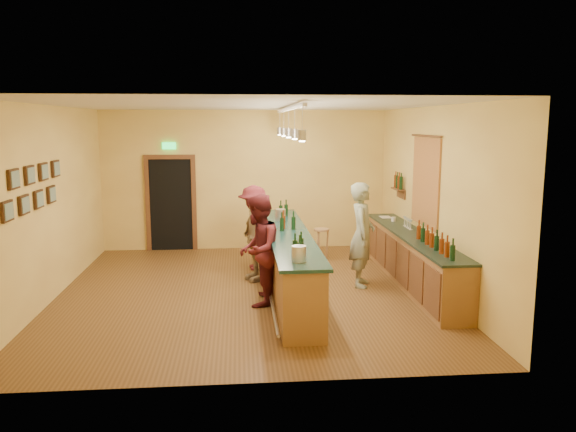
{
  "coord_description": "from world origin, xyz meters",
  "views": [
    {
      "loc": [
        -0.15,
        -9.46,
        2.91
      ],
      "look_at": [
        0.71,
        0.2,
        1.3
      ],
      "focal_mm": 35.0,
      "sensor_mm": 36.0,
      "label": 1
    }
  ],
  "objects": [
    {
      "name": "bar_stool",
      "position": [
        1.61,
        2.2,
        0.53
      ],
      "size": [
        0.33,
        0.33,
        0.68
      ],
      "rotation": [
        0.0,
        0.0,
        0.11
      ],
      "color": "olive",
      "rests_on": "floor"
    },
    {
      "name": "doorway",
      "position": [
        -1.7,
        3.47,
        1.13
      ],
      "size": [
        1.15,
        0.09,
        2.48
      ],
      "color": "black",
      "rests_on": "wall_back"
    },
    {
      "name": "tapestry",
      "position": [
        3.23,
        0.4,
        1.85
      ],
      "size": [
        0.03,
        1.4,
        1.6
      ],
      "primitive_type": "cube",
      "color": "maroon",
      "rests_on": "wall_right"
    },
    {
      "name": "wall_left",
      "position": [
        -3.25,
        0.0,
        1.6
      ],
      "size": [
        0.02,
        7.0,
        3.2
      ],
      "primitive_type": "cube",
      "color": "tan",
      "rests_on": "floor"
    },
    {
      "name": "bartender",
      "position": [
        2.04,
        0.21,
        0.94
      ],
      "size": [
        0.6,
        0.77,
        1.88
      ],
      "primitive_type": "imported",
      "rotation": [
        0.0,
        0.0,
        1.32
      ],
      "color": "gray",
      "rests_on": "floor"
    },
    {
      "name": "back_counter",
      "position": [
        2.97,
        0.18,
        0.49
      ],
      "size": [
        0.6,
        4.55,
        1.27
      ],
      "color": "olive",
      "rests_on": "floor"
    },
    {
      "name": "tasting_bar",
      "position": [
        0.7,
        -0.0,
        0.61
      ],
      "size": [
        0.74,
        5.1,
        1.38
      ],
      "color": "olive",
      "rests_on": "floor"
    },
    {
      "name": "wall_front",
      "position": [
        0.0,
        -3.5,
        1.6
      ],
      "size": [
        6.5,
        0.02,
        3.2
      ],
      "primitive_type": "cube",
      "color": "tan",
      "rests_on": "floor"
    },
    {
      "name": "customer_a",
      "position": [
        0.15,
        -0.69,
        0.9
      ],
      "size": [
        0.88,
        1.02,
        1.8
      ],
      "primitive_type": "imported",
      "rotation": [
        0.0,
        0.0,
        -1.83
      ],
      "color": "#59191E",
      "rests_on": "floor"
    },
    {
      "name": "pendant_track",
      "position": [
        0.7,
        -0.0,
        2.98
      ],
      "size": [
        0.11,
        4.6,
        0.5
      ],
      "color": "silver",
      "rests_on": "ceiling"
    },
    {
      "name": "customer_b",
      "position": [
        0.15,
        0.74,
        0.79
      ],
      "size": [
        0.71,
        1.0,
        1.57
      ],
      "primitive_type": "imported",
      "rotation": [
        0.0,
        0.0,
        -1.17
      ],
      "color": "#997A51",
      "rests_on": "floor"
    },
    {
      "name": "wall_back",
      "position": [
        0.0,
        3.5,
        1.6
      ],
      "size": [
        6.5,
        0.02,
        3.2
      ],
      "primitive_type": "cube",
      "color": "tan",
      "rests_on": "floor"
    },
    {
      "name": "floor",
      "position": [
        0.0,
        0.0,
        0.0
      ],
      "size": [
        7.0,
        7.0,
        0.0
      ],
      "primitive_type": "plane",
      "color": "#533417",
      "rests_on": "ground"
    },
    {
      "name": "picture_grid",
      "position": [
        -3.21,
        -0.75,
        1.95
      ],
      "size": [
        0.06,
        2.2,
        0.7
      ],
      "primitive_type": null,
      "color": "#382111",
      "rests_on": "wall_left"
    },
    {
      "name": "ceiling",
      "position": [
        0.0,
        0.0,
        3.2
      ],
      "size": [
        6.5,
        7.0,
        0.02
      ],
      "primitive_type": "cube",
      "color": "silver",
      "rests_on": "wall_back"
    },
    {
      "name": "wall_right",
      "position": [
        3.25,
        0.0,
        1.6
      ],
      "size": [
        0.02,
        7.0,
        3.2
      ],
      "primitive_type": "cube",
      "color": "tan",
      "rests_on": "floor"
    },
    {
      "name": "customer_c",
      "position": [
        0.15,
        1.59,
        0.85
      ],
      "size": [
        0.75,
        1.16,
        1.69
      ],
      "primitive_type": "imported",
      "rotation": [
        0.0,
        0.0,
        -1.46
      ],
      "color": "#59191E",
      "rests_on": "floor"
    },
    {
      "name": "bottle_shelf",
      "position": [
        3.17,
        1.9,
        1.67
      ],
      "size": [
        0.17,
        0.55,
        0.54
      ],
      "color": "#4E2817",
      "rests_on": "wall_right"
    }
  ]
}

